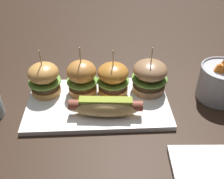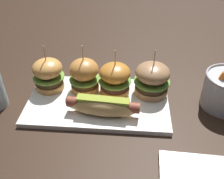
{
  "view_description": "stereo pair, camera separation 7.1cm",
  "coord_description": "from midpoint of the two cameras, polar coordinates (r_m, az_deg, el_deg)",
  "views": [
    {
      "loc": [
        0.01,
        -0.57,
        0.48
      ],
      "look_at": [
        0.04,
        0.0,
        0.05
      ],
      "focal_mm": 41.92,
      "sensor_mm": 36.0,
      "label": 1
    },
    {
      "loc": [
        0.08,
        -0.57,
        0.48
      ],
      "look_at": [
        0.04,
        0.0,
        0.05
      ],
      "focal_mm": 41.92,
      "sensor_mm": 36.0,
      "label": 2
    }
  ],
  "objects": [
    {
      "name": "slider_far_right",
      "position": [
        0.75,
        5.53,
        2.82
      ],
      "size": [
        0.1,
        0.1,
        0.14
      ],
      "color": "#9F754E",
      "rests_on": "platter_main"
    },
    {
      "name": "fries_bucket",
      "position": [
        0.79,
        20.29,
        1.48
      ],
      "size": [
        0.13,
        0.13,
        0.15
      ],
      "color": "#B7BABF",
      "rests_on": "ground"
    },
    {
      "name": "hot_dog",
      "position": [
        0.68,
        -4.39,
        -3.83
      ],
      "size": [
        0.19,
        0.07,
        0.05
      ],
      "color": "tan",
      "rests_on": "platter_main"
    },
    {
      "name": "slider_center_right",
      "position": [
        0.75,
        -2.51,
        2.35
      ],
      "size": [
        0.09,
        0.09,
        0.14
      ],
      "color": "#BE772C",
      "rests_on": "platter_main"
    },
    {
      "name": "slider_far_left",
      "position": [
        0.78,
        -17.13,
        2.22
      ],
      "size": [
        0.09,
        0.09,
        0.14
      ],
      "color": "#D49448",
      "rests_on": "platter_main"
    },
    {
      "name": "ground_plane",
      "position": [
        0.75,
        -5.77,
        -3.49
      ],
      "size": [
        3.0,
        3.0,
        0.0
      ],
      "primitive_type": "plane",
      "color": "black"
    },
    {
      "name": "slider_center_left",
      "position": [
        0.75,
        -9.29,
        2.54
      ],
      "size": [
        0.09,
        0.09,
        0.15
      ],
      "color": "#C8813C",
      "rests_on": "platter_main"
    },
    {
      "name": "platter_main",
      "position": [
        0.74,
        -5.8,
        -3.08
      ],
      "size": [
        0.4,
        0.22,
        0.01
      ],
      "primitive_type": "cube",
      "color": "white",
      "rests_on": "ground"
    }
  ]
}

